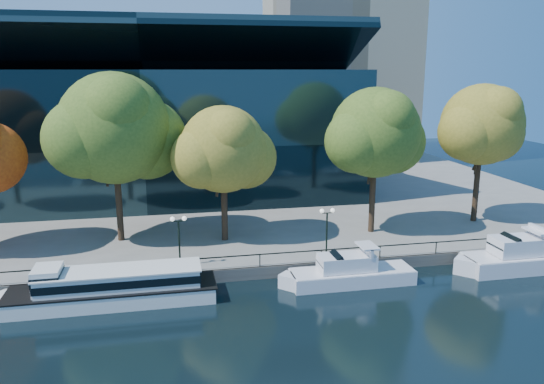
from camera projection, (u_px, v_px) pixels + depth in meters
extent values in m
plane|color=black|center=(199.00, 300.00, 37.67)|extent=(160.00, 160.00, 0.00)
cube|color=slate|center=(181.00, 186.00, 72.39)|extent=(90.00, 67.00, 1.00)
cube|color=#47443F|center=(196.00, 278.00, 40.46)|extent=(90.00, 0.25, 1.00)
cube|color=black|center=(195.00, 259.00, 40.33)|extent=(88.20, 0.08, 0.08)
cube|color=black|center=(196.00, 265.00, 40.44)|extent=(0.07, 0.07, 0.90)
cube|color=black|center=(147.00, 136.00, 65.62)|extent=(50.00, 24.00, 16.00)
cube|color=black|center=(142.00, 56.00, 59.65)|extent=(50.00, 17.14, 7.86)
cube|color=white|center=(114.00, 295.00, 37.19)|extent=(14.05, 3.41, 1.10)
cube|color=black|center=(113.00, 288.00, 37.06)|extent=(14.33, 3.48, 0.12)
cube|color=white|center=(6.00, 304.00, 35.83)|extent=(2.82, 2.82, 1.10)
cube|color=white|center=(120.00, 279.00, 37.02)|extent=(10.96, 2.80, 1.20)
cube|color=black|center=(120.00, 278.00, 37.01)|extent=(11.10, 2.87, 0.55)
cube|color=white|center=(119.00, 270.00, 36.87)|extent=(11.24, 2.93, 0.10)
cube|color=white|center=(48.00, 280.00, 36.03)|extent=(1.81, 2.39, 1.81)
cube|color=black|center=(48.00, 277.00, 35.99)|extent=(1.86, 2.46, 0.70)
cube|color=silver|center=(352.00, 277.00, 40.53)|extent=(9.46, 2.70, 1.08)
cube|color=silver|center=(292.00, 282.00, 39.61)|extent=(2.07, 2.07, 1.08)
cube|color=silver|center=(352.00, 270.00, 40.40)|extent=(9.28, 2.65, 0.07)
cube|color=silver|center=(347.00, 262.00, 40.16)|extent=(4.26, 2.03, 1.17)
cube|color=black|center=(331.00, 262.00, 39.90)|extent=(1.86, 1.95, 1.48)
cube|color=silver|center=(367.00, 250.00, 40.28)|extent=(0.23, 2.11, 0.72)
cube|color=silver|center=(367.00, 246.00, 40.20)|extent=(1.26, 2.11, 0.14)
cube|color=silver|center=(523.00, 262.00, 43.31)|extent=(9.82, 3.06, 1.31)
cube|color=silver|center=(468.00, 266.00, 42.36)|extent=(2.41, 2.41, 1.31)
cube|color=silver|center=(524.00, 254.00, 43.16)|extent=(9.62, 2.99, 0.09)
cube|color=silver|center=(519.00, 245.00, 42.88)|extent=(4.42, 2.29, 1.42)
cube|color=black|center=(505.00, 245.00, 42.61)|extent=(2.00, 2.20, 1.65)
cube|color=silver|center=(539.00, 232.00, 42.97)|extent=(0.27, 2.38, 0.87)
cube|color=silver|center=(539.00, 231.00, 42.95)|extent=(1.53, 2.38, 0.16)
cylinder|color=black|center=(119.00, 197.00, 46.94)|extent=(0.56, 0.56, 8.07)
cylinder|color=black|center=(122.00, 161.00, 46.51)|extent=(1.26, 1.92, 4.03)
cylinder|color=black|center=(111.00, 165.00, 45.92)|extent=(1.15, 1.31, 3.60)
sphere|color=#3C581B|center=(114.00, 128.00, 45.57)|extent=(9.65, 9.65, 9.65)
sphere|color=#3C581B|center=(147.00, 139.00, 47.74)|extent=(7.24, 7.24, 7.24)
sphere|color=#3C581B|center=(84.00, 139.00, 44.34)|extent=(6.75, 6.75, 6.75)
sphere|color=#3C581B|center=(117.00, 110.00, 43.44)|extent=(5.79, 5.79, 5.79)
cylinder|color=black|center=(224.00, 204.00, 47.18)|extent=(0.56, 0.56, 6.60)
cylinder|color=black|center=(229.00, 175.00, 46.89)|extent=(1.09, 1.63, 3.31)
cylinder|color=black|center=(220.00, 179.00, 46.29)|extent=(1.00, 1.13, 2.96)
sphere|color=olive|center=(223.00, 149.00, 46.06)|extent=(7.62, 7.62, 7.62)
sphere|color=olive|center=(245.00, 157.00, 47.78)|extent=(5.71, 5.71, 5.71)
sphere|color=olive|center=(202.00, 158.00, 45.10)|extent=(5.33, 5.33, 5.33)
sphere|color=olive|center=(229.00, 136.00, 44.38)|extent=(4.57, 4.57, 4.57)
cylinder|color=black|center=(373.00, 193.00, 49.54)|extent=(0.56, 0.56, 7.52)
cylinder|color=black|center=(378.00, 161.00, 49.16)|extent=(1.19, 1.81, 3.76)
cylinder|color=black|center=(371.00, 165.00, 48.57)|extent=(1.10, 1.24, 3.36)
sphere|color=#3C581B|center=(375.00, 133.00, 48.26)|extent=(8.25, 8.25, 8.25)
sphere|color=#3C581B|center=(392.00, 141.00, 50.12)|extent=(6.18, 6.18, 6.18)
sphere|color=#3C581B|center=(357.00, 141.00, 47.22)|extent=(5.77, 5.77, 5.77)
sphere|color=#3C581B|center=(388.00, 118.00, 46.44)|extent=(4.95, 4.95, 4.95)
cylinder|color=black|center=(477.00, 183.00, 53.05)|extent=(0.56, 0.56, 7.81)
cylinder|color=black|center=(483.00, 152.00, 52.64)|extent=(1.23, 1.87, 3.90)
cylinder|color=black|center=(477.00, 156.00, 52.05)|extent=(1.13, 1.28, 3.49)
sphere|color=olive|center=(482.00, 125.00, 51.72)|extent=(7.94, 7.94, 7.94)
sphere|color=olive|center=(494.00, 133.00, 53.51)|extent=(5.95, 5.95, 5.95)
sphere|color=olive|center=(467.00, 132.00, 50.71)|extent=(5.56, 5.56, 5.56)
sphere|color=olive|center=(497.00, 111.00, 49.97)|extent=(4.76, 4.76, 4.76)
cylinder|color=black|center=(179.00, 244.00, 41.11)|extent=(0.14, 0.14, 3.60)
cube|color=black|center=(178.00, 221.00, 40.69)|extent=(0.90, 0.06, 0.06)
sphere|color=white|center=(172.00, 219.00, 40.56)|extent=(0.36, 0.36, 0.36)
sphere|color=white|center=(184.00, 218.00, 40.73)|extent=(0.36, 0.36, 0.36)
cylinder|color=black|center=(327.00, 235.00, 43.43)|extent=(0.14, 0.14, 3.60)
cube|color=black|center=(327.00, 213.00, 43.01)|extent=(0.90, 0.06, 0.06)
sphere|color=white|center=(322.00, 211.00, 42.88)|extent=(0.36, 0.36, 0.36)
sphere|color=white|center=(333.00, 210.00, 43.05)|extent=(0.36, 0.36, 0.36)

